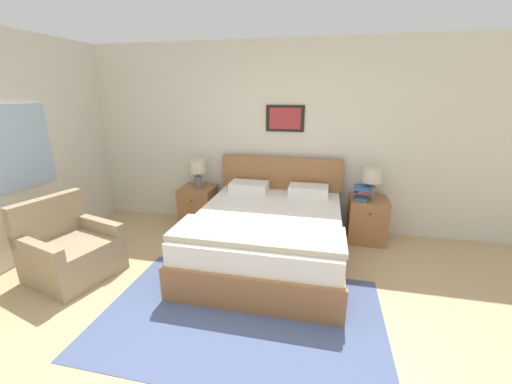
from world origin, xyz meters
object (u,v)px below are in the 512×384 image
Objects in this scene: nightstand_near_window at (199,206)px; table_lamp_by_door at (372,178)px; nightstand_by_door at (367,219)px; table_lamp_near_window at (198,168)px; armchair at (70,251)px; bed at (268,234)px.

table_lamp_by_door is (2.42, 0.02, 0.58)m from nightstand_near_window.
table_lamp_by_door reaches higher than nightstand_near_window.
nightstand_by_door is at bearing -117.09° from table_lamp_by_door.
table_lamp_by_door reaches higher than nightstand_by_door.
table_lamp_near_window is (-2.39, 0.02, 0.58)m from nightstand_by_door.
armchair is 1.91m from table_lamp_near_window.
table_lamp_near_window is at bearing 146.25° from bed.
armchair is at bearing -153.79° from table_lamp_by_door.
table_lamp_by_door is (2.40, 0.00, 0.00)m from table_lamp_near_window.
table_lamp_near_window is at bearing 57.14° from nightstand_near_window.
table_lamp_by_door is at bearing 131.31° from armchair.
armchair is 2.34× the size of table_lamp_by_door.
nightstand_by_door is at bearing 131.12° from armchair.
bed reaches higher than armchair.
nightstand_near_window is 0.58m from table_lamp_near_window.
bed reaches higher than table_lamp_near_window.
table_lamp_near_window is (0.85, 1.60, 0.60)m from armchair.
bed reaches higher than table_lamp_by_door.
bed is 1.54m from table_lamp_near_window.
table_lamp_by_door is (3.25, 1.60, 0.60)m from armchair.
nightstand_by_door is 2.46m from table_lamp_near_window.
table_lamp_near_window and table_lamp_by_door have the same top height.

